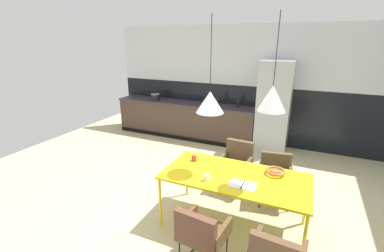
# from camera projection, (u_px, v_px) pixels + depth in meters

# --- Properties ---
(ground_plane) EXTENTS (9.01, 9.01, 0.00)m
(ground_plane) POSITION_uv_depth(u_px,v_px,m) (194.00, 210.00, 3.94)
(ground_plane) COLOR #C1B58C
(back_wall_splashback_dark) EXTENTS (6.93, 0.12, 1.38)m
(back_wall_splashback_dark) POSITION_uv_depth(u_px,v_px,m) (246.00, 114.00, 6.46)
(back_wall_splashback_dark) COLOR black
(back_wall_splashback_dark) RESTS_ON ground
(back_wall_panel_upper) EXTENTS (6.93, 0.12, 1.38)m
(back_wall_panel_upper) POSITION_uv_depth(u_px,v_px,m) (250.00, 56.00, 6.02)
(back_wall_panel_upper) COLOR silver
(back_wall_panel_upper) RESTS_ON back_wall_splashback_dark
(kitchen_counter) EXTENTS (3.66, 0.63, 0.91)m
(kitchen_counter) POSITION_uv_depth(u_px,v_px,m) (185.00, 119.00, 6.80)
(kitchen_counter) COLOR #443228
(kitchen_counter) RESTS_ON ground
(refrigerator_column) EXTENTS (0.69, 0.60, 2.01)m
(refrigerator_column) POSITION_uv_depth(u_px,v_px,m) (274.00, 107.00, 5.78)
(refrigerator_column) COLOR #ADAFB2
(refrigerator_column) RESTS_ON ground
(dining_table) EXTENTS (1.85, 0.92, 0.76)m
(dining_table) POSITION_uv_depth(u_px,v_px,m) (235.00, 178.00, 3.40)
(dining_table) COLOR yellow
(dining_table) RESTS_ON ground
(armchair_facing_counter) EXTENTS (0.55, 0.54, 0.76)m
(armchair_facing_counter) POSITION_uv_depth(u_px,v_px,m) (275.00, 172.00, 4.04)
(armchair_facing_counter) COLOR brown
(armchair_facing_counter) RESTS_ON ground
(armchair_head_of_table) EXTENTS (0.52, 0.50, 0.82)m
(armchair_head_of_table) POSITION_uv_depth(u_px,v_px,m) (237.00, 160.00, 4.37)
(armchair_head_of_table) COLOR brown
(armchair_head_of_table) RESTS_ON ground
(armchair_by_stool) EXTENTS (0.53, 0.52, 0.78)m
(armchair_by_stool) POSITION_uv_depth(u_px,v_px,m) (201.00, 231.00, 2.78)
(armchair_by_stool) COLOR brown
(armchair_by_stool) RESTS_ON ground
(fruit_bowl) EXTENTS (0.25, 0.25, 0.07)m
(fruit_bowl) POSITION_uv_depth(u_px,v_px,m) (275.00, 171.00, 3.41)
(fruit_bowl) COLOR #B2662D
(fruit_bowl) RESTS_ON dining_table
(open_book) EXTENTS (0.32, 0.21, 0.02)m
(open_book) POSITION_uv_depth(u_px,v_px,m) (243.00, 185.00, 3.15)
(open_book) COLOR white
(open_book) RESTS_ON dining_table
(mug_short_terracotta) EXTENTS (0.11, 0.07, 0.09)m
(mug_short_terracotta) POSITION_uv_depth(u_px,v_px,m) (194.00, 158.00, 3.78)
(mug_short_terracotta) COLOR #B23D33
(mug_short_terracotta) RESTS_ON dining_table
(mug_glass_clear) EXTENTS (0.11, 0.07, 0.08)m
(mug_glass_clear) POSITION_uv_depth(u_px,v_px,m) (206.00, 178.00, 3.25)
(mug_glass_clear) COLOR white
(mug_glass_clear) RESTS_ON dining_table
(cooking_pot) EXTENTS (0.24, 0.24, 0.18)m
(cooking_pot) POSITION_uv_depth(u_px,v_px,m) (155.00, 97.00, 6.93)
(cooking_pot) COLOR black
(cooking_pot) RESTS_ON kitchen_counter
(bottle_vinegar_dark) EXTENTS (0.07, 0.07, 0.27)m
(bottle_vinegar_dark) POSITION_uv_depth(u_px,v_px,m) (238.00, 103.00, 6.15)
(bottle_vinegar_dark) COLOR black
(bottle_vinegar_dark) RESTS_ON kitchen_counter
(bottle_wine_green) EXTENTS (0.07, 0.07, 0.28)m
(bottle_wine_green) POSITION_uv_depth(u_px,v_px,m) (218.00, 102.00, 6.23)
(bottle_wine_green) COLOR black
(bottle_wine_green) RESTS_ON kitchen_counter
(pendant_lamp_over_table_near) EXTENTS (0.35, 0.35, 1.15)m
(pendant_lamp_over_table_near) POSITION_uv_depth(u_px,v_px,m) (210.00, 102.00, 3.24)
(pendant_lamp_over_table_near) COLOR black
(pendant_lamp_over_table_far) EXTENTS (0.31, 0.31, 1.04)m
(pendant_lamp_over_table_far) POSITION_uv_depth(u_px,v_px,m) (272.00, 98.00, 2.87)
(pendant_lamp_over_table_far) COLOR black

